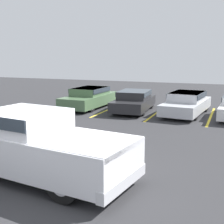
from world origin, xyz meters
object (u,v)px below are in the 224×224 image
pickup_truck (33,144)px  parked_sedan_b (134,100)px  parked_sedan_a (90,97)px  parked_sedan_c (187,102)px

pickup_truck → parked_sedan_b: (-0.45, 10.41, -0.26)m
parked_sedan_a → parked_sedan_b: (2.93, -0.18, -0.02)m
parked_sedan_b → parked_sedan_a: bearing=-97.2°
parked_sedan_a → parked_sedan_c: parked_sedan_a is taller
pickup_truck → parked_sedan_c: (2.53, 10.53, -0.24)m
parked_sedan_b → parked_sedan_c: (2.99, 0.12, 0.02)m
parked_sedan_b → parked_sedan_c: 2.99m
pickup_truck → parked_sedan_b: size_ratio=1.34×
pickup_truck → parked_sedan_a: pickup_truck is taller
parked_sedan_b → parked_sedan_c: size_ratio=0.91×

